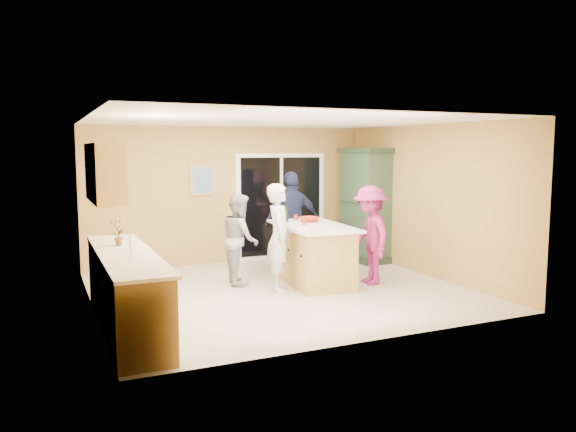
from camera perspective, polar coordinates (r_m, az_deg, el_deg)
name	(u,v)px	position (r m, az deg, el deg)	size (l,w,h in m)	color
floor	(282,291)	(8.73, -0.64, -7.63)	(5.50, 5.50, 0.00)	beige
ceiling	(282,121)	(8.47, -0.66, 9.67)	(5.50, 5.00, 0.10)	white
wall_back	(230,195)	(10.83, -5.91, 2.11)	(5.50, 0.10, 2.60)	#E9BB60
wall_front	(371,228)	(6.30, 8.41, -1.24)	(5.50, 0.10, 2.60)	#E9BB60
wall_left	(90,216)	(7.84, -19.44, 0.00)	(0.10, 5.00, 2.60)	#E9BB60
wall_right	(429,201)	(9.92, 14.10, 1.52)	(0.10, 5.00, 2.60)	#E9BB60
left_cabinet_run	(128,294)	(6.99, -15.97, -7.65)	(0.65, 3.05, 1.24)	#B68C46
upper_cabinets	(104,173)	(7.61, -18.17, 4.21)	(0.35, 1.60, 0.75)	#B68C46
sliding_door	(281,206)	(11.19, -0.72, 1.01)	(1.90, 0.07, 2.10)	white
framed_picture	(202,180)	(10.63, -8.71, 3.60)	(0.46, 0.04, 0.56)	tan
kitchen_island	(313,256)	(9.17, 2.55, -4.05)	(1.13, 1.90, 0.96)	#B68C46
green_hutch	(365,206)	(11.11, 7.85, 1.01)	(0.63, 1.20, 2.20)	#203521
woman_white	(279,237)	(8.65, -0.89, -2.17)	(0.60, 0.40, 1.66)	silver
woman_grey	(240,239)	(9.15, -4.91, -2.30)	(0.71, 0.56, 1.47)	#A7A7A9
woman_navy	(292,221)	(10.04, 0.46, -0.55)	(1.05, 0.44, 1.79)	#1A1F3A
woman_magenta	(370,235)	(9.16, 8.34, -1.93)	(1.03, 0.59, 1.60)	#9B216B
serving_bowl	(309,219)	(9.48, 2.13, -0.33)	(0.33, 0.33, 0.08)	#AF2613
tulip_vase	(118,232)	(7.52, -16.88, -1.52)	(0.19, 0.13, 0.37)	#A01019
tumbler_near	(296,218)	(9.64, 0.80, -0.16)	(0.07, 0.07, 0.10)	#AF2613
tumbler_far	(304,222)	(9.09, 1.65, -0.58)	(0.07, 0.07, 0.10)	#AF2613
wine_bottle	(286,215)	(9.42, -0.19, 0.10)	(0.07, 0.07, 0.30)	black
white_plate	(309,219)	(9.73, 2.13, -0.34)	(0.23, 0.23, 0.02)	white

